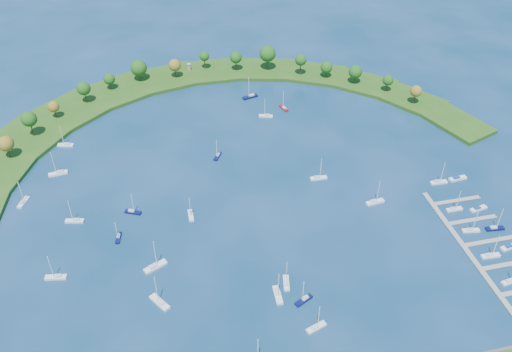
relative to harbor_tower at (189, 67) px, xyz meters
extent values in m
plane|color=#082F47|center=(10.81, -121.34, -4.12)|extent=(700.00, 700.00, 0.00)
cube|color=#224F15|center=(-93.22, -56.76, -3.12)|extent=(54.07, 56.09, 2.00)
cube|color=#224F15|center=(-72.40, -34.07, -3.12)|extent=(55.20, 54.07, 2.00)
cube|color=#224F15|center=(-46.76, -17.02, -3.12)|extent=(53.65, 48.47, 2.00)
cube|color=#224F15|center=(-17.79, -6.57, -3.12)|extent=(49.62, 39.75, 2.00)
cube|color=#224F15|center=(12.84, -3.36, -3.12)|extent=(44.32, 29.96, 2.00)
cube|color=#224F15|center=(43.35, -7.54, -3.12)|extent=(49.49, 38.05, 2.00)
cube|color=#224F15|center=(71.97, -18.90, -3.12)|extent=(51.13, 44.12, 2.00)
cube|color=#224F15|center=(97.06, -36.76, -3.12)|extent=(49.19, 47.96, 2.00)
cube|color=#224F15|center=(117.15, -60.10, -3.12)|extent=(43.90, 49.49, 2.00)
cube|color=#224F15|center=(131.09, -87.56, -3.12)|extent=(35.67, 48.74, 2.00)
cylinder|color=#382314|center=(-97.57, -72.32, 1.18)|extent=(0.56, 0.56, 6.60)
sphere|color=olive|center=(-97.57, -72.32, 6.02)|extent=(7.71, 7.71, 7.71)
cylinder|color=#382314|center=(-87.94, -55.16, 2.19)|extent=(0.56, 0.56, 8.62)
sphere|color=#1D4C13|center=(-87.94, -55.16, 8.08)|extent=(7.91, 7.91, 7.91)
cylinder|color=#382314|center=(-77.59, -39.58, 0.74)|extent=(0.56, 0.56, 5.73)
sphere|color=olive|center=(-77.59, -39.58, 4.83)|extent=(6.10, 6.10, 6.10)
cylinder|color=#382314|center=(-61.81, -26.56, 1.61)|extent=(0.56, 0.56, 7.47)
sphere|color=#1D4C13|center=(-61.81, -26.56, 6.89)|extent=(7.69, 7.69, 7.69)
cylinder|color=#382314|center=(-48.00, -14.02, 0.54)|extent=(0.56, 0.56, 5.31)
sphere|color=#1D4C13|center=(-48.00, -14.02, 4.53)|extent=(6.71, 6.71, 6.71)
cylinder|color=#382314|center=(-30.48, -6.66, 0.99)|extent=(0.56, 0.56, 6.22)
sphere|color=#1D4C13|center=(-30.48, -6.66, 6.04)|extent=(9.70, 9.70, 9.70)
cylinder|color=#382314|center=(-9.22, -7.86, 1.18)|extent=(0.56, 0.56, 6.59)
sphere|color=olive|center=(-9.22, -7.86, 5.95)|extent=(7.37, 7.37, 7.37)
cylinder|color=#382314|center=(9.84, -0.71, 1.55)|extent=(0.56, 0.56, 7.34)
sphere|color=#1D4C13|center=(9.84, -0.71, 6.43)|extent=(6.04, 6.04, 6.04)
cylinder|color=#382314|center=(28.30, -7.10, 1.49)|extent=(0.56, 0.56, 7.22)
sphere|color=#1D4C13|center=(28.30, -7.10, 6.55)|extent=(7.25, 7.25, 7.25)
cylinder|color=#382314|center=(47.50, -10.35, 2.20)|extent=(0.56, 0.56, 8.64)
sphere|color=#1D4C13|center=(47.50, -10.35, 8.51)|extent=(9.97, 9.97, 9.97)
cylinder|color=#382314|center=(65.19, -21.96, 2.23)|extent=(0.56, 0.56, 8.70)
sphere|color=#1D4C13|center=(65.19, -21.96, 7.96)|extent=(6.92, 6.92, 6.92)
cylinder|color=#382314|center=(79.62, -28.08, 0.43)|extent=(0.56, 0.56, 5.11)
sphere|color=#1D4C13|center=(79.62, -28.08, 4.42)|extent=(7.17, 7.17, 7.17)
cylinder|color=#382314|center=(93.76, -39.03, 0.79)|extent=(0.56, 0.56, 5.83)
sphere|color=#1D4C13|center=(93.76, -39.03, 5.29)|extent=(7.91, 7.91, 7.91)
cylinder|color=#382314|center=(108.45, -52.71, 0.89)|extent=(0.56, 0.56, 6.03)
sphere|color=#1D4C13|center=(108.45, -52.71, 5.16)|extent=(6.24, 6.24, 6.24)
cylinder|color=#382314|center=(117.83, -69.19, 1.19)|extent=(0.56, 0.56, 6.62)
sphere|color=olive|center=(117.83, -69.19, 5.80)|extent=(6.51, 6.51, 6.51)
cylinder|color=gray|center=(0.00, 0.00, -0.20)|extent=(2.20, 2.20, 3.83)
cylinder|color=gray|center=(0.00, 0.00, 1.86)|extent=(2.60, 2.60, 0.30)
cube|color=gray|center=(88.81, -182.34, -3.77)|extent=(2.20, 82.00, 0.40)
cube|color=gray|center=(100.91, -188.94, -3.77)|extent=(22.00, 2.00, 0.40)
cube|color=gray|center=(100.91, -175.74, -3.77)|extent=(22.00, 2.00, 0.40)
cube|color=gray|center=(100.91, -162.54, -3.77)|extent=(22.00, 2.00, 0.40)
cylinder|color=#382314|center=(111.81, -162.54, -3.52)|extent=(0.36, 0.36, 1.60)
cube|color=gray|center=(100.91, -149.34, -3.77)|extent=(22.00, 2.00, 0.40)
cylinder|color=#382314|center=(111.81, -149.34, -3.52)|extent=(0.36, 0.36, 1.60)
cube|color=white|center=(34.12, -60.91, -3.67)|extent=(7.82, 4.39, 0.91)
cube|color=silver|center=(34.83, -61.15, -2.90)|extent=(2.97, 2.24, 0.63)
cylinder|color=silver|center=(33.54, -60.72, 1.88)|extent=(0.32, 0.32, 10.18)
cube|color=white|center=(-72.05, -65.23, -3.64)|extent=(8.39, 4.37, 0.97)
cube|color=silver|center=(-71.27, -65.45, -2.81)|extent=(3.15, 2.29, 0.68)
cylinder|color=silver|center=(-72.67, -65.06, 2.30)|extent=(0.32, 0.32, 10.90)
cube|color=white|center=(64.34, -142.34, -3.62)|extent=(8.65, 3.40, 1.01)
cube|color=silver|center=(63.50, -142.44, -2.76)|extent=(3.13, 2.01, 0.71)
cylinder|color=silver|center=(65.01, -142.25, 2.57)|extent=(0.32, 0.32, 11.37)
cube|color=white|center=(-72.05, -156.18, -3.63)|extent=(8.39, 3.70, 0.97)
cube|color=silver|center=(-71.25, -156.32, -2.81)|extent=(3.08, 2.08, 0.68)
cylinder|color=silver|center=(-72.69, -156.06, 2.33)|extent=(0.32, 0.32, 10.95)
cube|color=#0A0E41|center=(-41.22, -124.89, -3.68)|extent=(7.48, 5.01, 0.88)
cube|color=silver|center=(-41.88, -124.57, -2.94)|extent=(2.93, 2.40, 0.61)
cylinder|color=silver|center=(-40.69, -125.14, 1.69)|extent=(0.32, 0.32, 9.87)
cube|color=white|center=(-34.39, -177.29, -3.56)|extent=(7.26, 9.23, 1.12)
cube|color=silver|center=(-33.88, -178.07, -2.61)|extent=(3.30, 3.73, 0.78)
cylinder|color=silver|center=(-34.80, -176.67, 3.28)|extent=(0.32, 0.32, 12.57)
cube|color=#0A0E41|center=(1.79, -92.13, -3.70)|extent=(5.11, 7.02, 0.84)
cube|color=silver|center=(2.13, -91.53, -2.99)|extent=(2.38, 2.79, 0.58)
cylinder|color=silver|center=(1.52, -92.62, 1.41)|extent=(0.32, 0.32, 9.39)
cube|color=white|center=(45.21, -120.12, -3.64)|extent=(8.01, 2.50, 0.95)
cube|color=silver|center=(44.42, -120.09, -2.83)|extent=(2.83, 1.65, 0.67)
cylinder|color=silver|center=(45.85, -120.14, 2.19)|extent=(0.32, 0.32, 10.72)
cube|color=white|center=(-65.94, -125.00, -3.65)|extent=(8.16, 3.86, 0.94)
cube|color=silver|center=(-65.17, -125.17, -2.85)|extent=(3.02, 2.10, 0.66)
cylinder|color=silver|center=(-66.55, -124.86, 2.14)|extent=(0.32, 0.32, 10.63)
cube|color=#0A0E41|center=(17.22, -188.08, -3.67)|extent=(7.61, 5.20, 0.90)
cube|color=silver|center=(17.89, -187.75, -2.91)|extent=(2.99, 2.47, 0.63)
cylinder|color=silver|center=(16.69, -188.35, 1.81)|extent=(0.32, 0.32, 10.07)
cube|color=#0A0E41|center=(-47.98, -139.60, -3.73)|extent=(3.01, 6.75, 0.78)
cube|color=silver|center=(-47.86, -138.96, -3.06)|extent=(1.68, 2.48, 0.55)
cylinder|color=silver|center=(-48.08, -140.11, 1.07)|extent=(0.32, 0.32, 8.81)
cylinder|color=silver|center=(-5.09, -209.79, 3.15)|extent=(0.32, 0.32, 12.34)
cube|color=white|center=(-88.52, -107.20, -3.66)|extent=(5.07, 7.96, 0.93)
cube|color=silver|center=(-88.82, -107.91, -2.87)|extent=(2.47, 3.09, 0.65)
cylinder|color=silver|center=(-88.27, -106.63, 2.03)|extent=(0.32, 0.32, 10.44)
cube|color=#0A0E41|center=(30.17, -38.57, -3.58)|extent=(9.37, 4.88, 1.08)
cube|color=silver|center=(31.03, -38.33, -2.66)|extent=(3.52, 2.56, 0.76)
cylinder|color=silver|center=(29.47, -38.77, 3.05)|extent=(0.32, 0.32, 12.18)
cube|color=white|center=(8.54, -183.70, -3.60)|extent=(2.83, 8.79, 1.04)
cube|color=silver|center=(8.58, -182.83, -2.71)|extent=(1.84, 3.12, 0.73)
cylinder|color=silver|center=(8.50, -184.39, 2.78)|extent=(0.32, 0.32, 11.73)
cube|color=white|center=(-16.97, -132.70, -3.68)|extent=(2.16, 7.35, 0.88)
cube|color=silver|center=(-16.96, -131.96, -2.94)|extent=(1.47, 2.58, 0.61)
cylinder|color=silver|center=(-16.98, -133.28, 1.69)|extent=(0.32, 0.32, 9.88)
cube|color=white|center=(13.20, -178.70, -3.66)|extent=(3.65, 7.90, 0.91)
cube|color=silver|center=(13.05, -179.44, -2.89)|extent=(2.01, 2.92, 0.64)
cylinder|color=silver|center=(13.33, -178.10, 1.94)|extent=(0.32, 0.32, 10.29)
cube|color=white|center=(-34.41, -159.27, -3.55)|extent=(9.66, 6.43, 1.13)
cube|color=silver|center=(-35.26, -159.68, -2.59)|extent=(3.78, 3.09, 0.79)
cylinder|color=silver|center=(-33.72, -158.95, 3.38)|extent=(0.32, 0.32, 12.74)
cube|color=maroon|center=(45.86, -54.95, -3.68)|extent=(3.95, 7.54, 0.87)
cube|color=silver|center=(46.06, -55.65, -2.94)|extent=(2.07, 2.84, 0.61)
cylinder|color=silver|center=(45.70, -54.39, 1.65)|extent=(0.32, 0.32, 9.80)
cube|color=white|center=(-74.57, -88.96, -3.59)|extent=(9.02, 3.46, 1.05)
cube|color=silver|center=(-73.69, -88.86, -2.70)|extent=(3.25, 2.07, 0.74)
cylinder|color=silver|center=(-75.26, -89.04, 2.87)|extent=(0.32, 0.32, 11.87)
cube|color=white|center=(18.04, -200.57, -3.66)|extent=(7.91, 4.44, 0.92)
cube|color=silver|center=(17.32, -200.81, -2.89)|extent=(3.01, 2.26, 0.64)
cylinder|color=silver|center=(18.62, -200.37, 1.94)|extent=(0.32, 0.32, 10.30)
cube|color=white|center=(96.41, -197.04, -3.68)|extent=(7.64, 3.16, 0.89)
cube|color=silver|center=(95.68, -197.15, -2.92)|extent=(2.78, 1.83, 0.62)
cube|color=white|center=(96.41, -183.42, -3.66)|extent=(7.83, 2.53, 0.93)
cube|color=silver|center=(95.64, -183.38, -2.87)|extent=(2.78, 1.64, 0.65)
cylinder|color=silver|center=(97.03, -183.45, 2.03)|extent=(0.32, 0.32, 10.44)
cube|color=white|center=(106.91, -180.68, -3.61)|extent=(8.75, 3.77, 1.02)
cube|color=navy|center=(106.07, -180.82, -2.75)|extent=(3.20, 2.14, 0.71)
cube|color=white|center=(96.41, -168.45, -3.68)|extent=(7.59, 3.16, 0.88)
cube|color=silver|center=(95.68, -168.33, -2.93)|extent=(2.77, 1.82, 0.62)
cylinder|color=silver|center=(96.99, -168.54, 1.73)|extent=(0.32, 0.32, 9.94)
cube|color=#0A0E41|center=(106.91, -169.63, -3.65)|extent=(8.02, 3.06, 0.94)
cube|color=silver|center=(106.13, -169.55, -2.85)|extent=(2.89, 1.83, 0.66)
cylinder|color=silver|center=(107.53, -169.70, 2.10)|extent=(0.32, 0.32, 10.56)
cube|color=white|center=(96.41, -154.65, -3.68)|extent=(7.31, 2.06, 0.88)
cube|color=silver|center=(95.68, -154.65, -2.94)|extent=(2.56, 1.44, 0.61)
cylinder|color=silver|center=(96.99, -154.65, 1.69)|extent=(0.32, 0.32, 9.87)
cube|color=white|center=(106.91, -156.74, -3.64)|extent=(8.31, 3.59, 0.97)
cube|color=navy|center=(106.12, -156.87, -2.82)|extent=(3.04, 2.03, 0.68)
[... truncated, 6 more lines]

